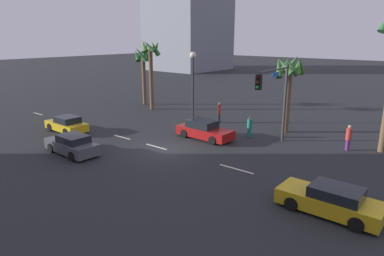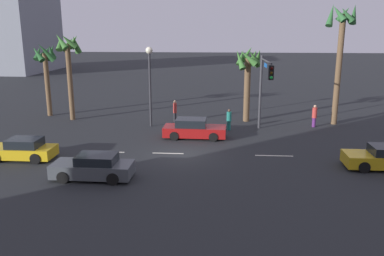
{
  "view_description": "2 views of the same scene",
  "coord_description": "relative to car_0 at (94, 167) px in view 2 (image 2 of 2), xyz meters",
  "views": [
    {
      "loc": [
        15.67,
        -16.35,
        7.67
      ],
      "look_at": [
        1.51,
        1.11,
        1.58
      ],
      "focal_mm": 31.63,
      "sensor_mm": 36.0,
      "label": 1
    },
    {
      "loc": [
        2.42,
        -24.0,
        7.79
      ],
      "look_at": [
        0.52,
        1.62,
        1.3
      ],
      "focal_mm": 37.0,
      "sensor_mm": 36.0,
      "label": 2
    }
  ],
  "objects": [
    {
      "name": "ground_plane",
      "position": [
        4.26,
        4.61,
        -0.63
      ],
      "size": [
        220.0,
        220.0,
        0.0
      ],
      "primitive_type": "plane",
      "color": "#232628"
    },
    {
      "name": "lane_stripe_2",
      "position": [
        -0.46,
        4.61,
        -0.62
      ],
      "size": [
        1.97,
        0.14,
        0.01
      ],
      "primitive_type": "cube",
      "color": "silver",
      "rests_on": "ground_plane"
    },
    {
      "name": "lane_stripe_3",
      "position": [
        3.36,
        4.61,
        -0.62
      ],
      "size": [
        2.02,
        0.14,
        0.01
      ],
      "primitive_type": "cube",
      "color": "silver",
      "rests_on": "ground_plane"
    },
    {
      "name": "lane_stripe_4",
      "position": [
        10.09,
        4.61,
        -0.62
      ],
      "size": [
        2.37,
        0.14,
        0.01
      ],
      "primitive_type": "cube",
      "color": "silver",
      "rests_on": "ground_plane"
    },
    {
      "name": "car_0",
      "position": [
        0.0,
        0.0,
        0.0
      ],
      "size": [
        4.26,
        1.85,
        1.34
      ],
      "color": "#474C51",
      "rests_on": "ground_plane"
    },
    {
      "name": "car_2",
      "position": [
        -5.35,
        2.83,
        -0.02
      ],
      "size": [
        3.98,
        1.83,
        1.31
      ],
      "color": "gold",
      "rests_on": "ground_plane"
    },
    {
      "name": "car_3",
      "position": [
        4.75,
        8.48,
        0.03
      ],
      "size": [
        4.56,
        1.97,
        1.42
      ],
      "color": "maroon",
      "rests_on": "ground_plane"
    },
    {
      "name": "traffic_signal",
      "position": [
        9.85,
        10.0,
        3.31
      ],
      "size": [
        0.46,
        4.97,
        5.77
      ],
      "color": "#38383D",
      "rests_on": "ground_plane"
    },
    {
      "name": "streetlamp",
      "position": [
        1.02,
        11.72,
        3.83
      ],
      "size": [
        0.56,
        0.56,
        6.4
      ],
      "color": "#2D2D33",
      "rests_on": "ground_plane"
    },
    {
      "name": "pedestrian_0",
      "position": [
        7.35,
        10.94,
        0.24
      ],
      "size": [
        0.45,
        0.45,
        1.67
      ],
      "color": "#1E7266",
      "rests_on": "ground_plane"
    },
    {
      "name": "pedestrian_1",
      "position": [
        14.26,
        12.46,
        0.33
      ],
      "size": [
        0.52,
        0.52,
        1.82
      ],
      "color": "#59266B",
      "rests_on": "ground_plane"
    },
    {
      "name": "pedestrian_2",
      "position": [
        2.81,
        13.35,
        0.39
      ],
      "size": [
        0.41,
        0.41,
        1.88
      ],
      "color": "#333338",
      "rests_on": "ground_plane"
    },
    {
      "name": "palm_tree_0",
      "position": [
        16.11,
        13.65,
        6.22
      ],
      "size": [
        2.53,
        2.41,
        9.78
      ],
      "color": "brown",
      "rests_on": "ground_plane"
    },
    {
      "name": "palm_tree_1",
      "position": [
        -6.23,
        13.63,
        4.92
      ],
      "size": [
        2.09,
        2.36,
        7.48
      ],
      "color": "brown",
      "rests_on": "ground_plane"
    },
    {
      "name": "palm_tree_2",
      "position": [
        -8.93,
        15.05,
        4.25
      ],
      "size": [
        2.41,
        2.63,
        6.69
      ],
      "color": "brown",
      "rests_on": "ground_plane"
    },
    {
      "name": "palm_tree_3",
      "position": [
        8.93,
        14.13,
        3.96
      ],
      "size": [
        2.53,
        2.35,
        6.41
      ],
      "color": "brown",
      "rests_on": "ground_plane"
    },
    {
      "name": "building_0",
      "position": [
        -33.05,
        52.2,
        7.59
      ],
      "size": [
        15.63,
        16.54,
        16.43
      ],
      "primitive_type": "cube",
      "rotation": [
        0.0,
        0.0,
        -0.02
      ],
      "color": "gray",
      "rests_on": "ground_plane"
    }
  ]
}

